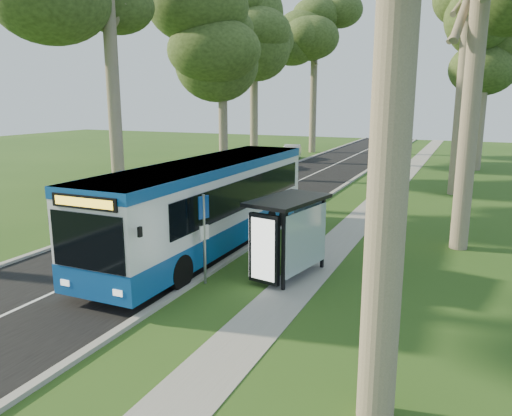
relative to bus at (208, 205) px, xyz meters
The scene contains 16 objects.
ground 2.90m from the bus, 54.53° to the right, with size 120.00×120.00×0.00m, color #274A17.
road 8.59m from the bus, 104.92° to the left, with size 7.00×100.00×0.02m, color black.
kerb_east 8.41m from the bus, 80.68° to the left, with size 0.25×100.00×0.12m, color #9E9B93.
kerb_west 10.05m from the bus, 124.88° to the left, with size 0.25×100.00×0.12m, color #9E9B93.
centre_line 8.59m from the bus, 104.92° to the left, with size 0.12×100.00×0.01m, color white.
footpath 9.38m from the bus, 61.93° to the left, with size 1.50×100.00×0.02m, color gray.
bus is the anchor object (origin of this frame).
bus_stop_sign 3.59m from the bus, 62.92° to the right, with size 0.17×0.39×2.87m.
bus_shelter 4.30m from the bus, 25.09° to the right, with size 2.19×3.29×2.60m.
litter_bin 4.17m from the bus, 46.93° to the left, with size 0.50×0.50×0.88m.
car_white 22.77m from the bus, 106.60° to the left, with size 1.85×4.61×1.57m, color silver.
car_silver 29.73m from the bus, 103.46° to the left, with size 1.48×4.24×1.40m, color #B3B6BC.
tree_west_c 19.66m from the bus, 115.42° to the left, with size 5.20×5.20×13.47m.
tree_west_d 30.00m from the bus, 110.30° to the left, with size 5.20×5.20×17.46m.
tree_west_e 38.40m from the bus, 101.22° to the left, with size 5.20×5.20×17.07m.
tree_east_d 30.85m from the bus, 71.64° to the left, with size 5.20×5.20×13.93m.
Camera 1 is at (7.77, -14.35, 5.74)m, focal length 35.00 mm.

